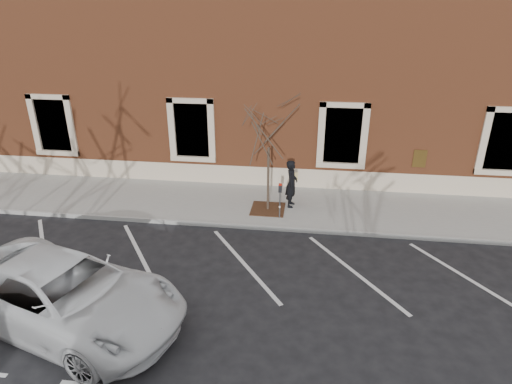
# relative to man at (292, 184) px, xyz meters

# --- Properties ---
(ground) EXTENTS (120.00, 120.00, 0.00)m
(ground) POSITION_rel_man_xyz_m (-1.17, -1.66, -1.04)
(ground) COLOR #28282B
(ground) RESTS_ON ground
(sidewalk_near) EXTENTS (40.00, 3.50, 0.15)m
(sidewalk_near) POSITION_rel_man_xyz_m (-1.17, 0.09, -0.96)
(sidewalk_near) COLOR #9B9992
(sidewalk_near) RESTS_ON ground
(curb_near) EXTENTS (40.00, 0.12, 0.15)m
(curb_near) POSITION_rel_man_xyz_m (-1.17, -1.71, -0.96)
(curb_near) COLOR #9E9E99
(curb_near) RESTS_ON ground
(parking_stripes) EXTENTS (28.00, 4.40, 0.01)m
(parking_stripes) POSITION_rel_man_xyz_m (-1.17, -3.86, -1.04)
(parking_stripes) COLOR silver
(parking_stripes) RESTS_ON ground
(building_civic) EXTENTS (40.00, 8.62, 8.00)m
(building_civic) POSITION_rel_man_xyz_m (-1.17, 6.08, 2.96)
(building_civic) COLOR brown
(building_civic) RESTS_ON ground
(man) EXTENTS (0.49, 0.69, 1.78)m
(man) POSITION_rel_man_xyz_m (0.00, 0.00, 0.00)
(man) COLOR black
(man) RESTS_ON sidewalk_near
(parking_meter) EXTENTS (0.12, 0.09, 1.30)m
(parking_meter) POSITION_rel_man_xyz_m (-0.34, -1.05, 0.02)
(parking_meter) COLOR #595B60
(parking_meter) RESTS_ON sidewalk_near
(tree_grate) EXTENTS (1.22, 1.22, 0.03)m
(tree_grate) POSITION_rel_man_xyz_m (-0.82, -0.43, -0.87)
(tree_grate) COLOR #462616
(tree_grate) RESTS_ON sidewalk_near
(sapling) EXTENTS (2.59, 2.59, 4.31)m
(sapling) POSITION_rel_man_xyz_m (-0.82, -0.43, 2.13)
(sapling) COLOR #3F3126
(sapling) RESTS_ON sidewalk_near
(white_truck) EXTENTS (6.43, 4.29, 1.64)m
(white_truck) POSITION_rel_man_xyz_m (-4.93, -6.94, -0.22)
(white_truck) COLOR silver
(white_truck) RESTS_ON ground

